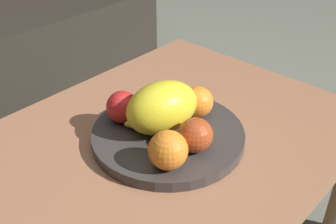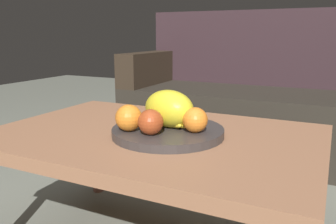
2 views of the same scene
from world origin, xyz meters
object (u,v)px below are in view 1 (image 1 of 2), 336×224
Objects in this scene: fruit_bowl at (168,135)px; orange_left at (168,150)px; coffee_table at (146,165)px; banana_bunch at (158,113)px; apple_front at (122,107)px; orange_front at (197,102)px; apple_left at (195,135)px; melon_large_front at (161,107)px.

orange_left is at bearing -137.79° from fruit_bowl.
banana_bunch reaches higher than coffee_table.
apple_front is at bearing 122.73° from banana_bunch.
coffee_table is 0.12m from banana_bunch.
orange_front is 1.00× the size of apple_left.
orange_front is (0.10, -0.03, -0.02)m from melon_large_front.
fruit_bowl is 4.65× the size of orange_front.
fruit_bowl is at bearing 81.90° from apple_left.
melon_large_front reaches higher than apple_left.
orange_left is 0.15m from banana_bunch.
orange_front is at bearing -5.47° from fruit_bowl.
apple_front is at bearing 110.89° from fruit_bowl.
banana_bunch is (0.06, 0.02, 0.10)m from coffee_table.
coffee_table is 6.06× the size of melon_large_front.
banana_bunch is (0.01, 0.02, -0.03)m from melon_large_front.
fruit_bowl is 0.11m from orange_front.
coffee_table is at bearing 71.54° from orange_left.
melon_large_front reaches higher than orange_front.
orange_front is at bearing -40.57° from apple_front.
apple_left is (0.08, -0.01, -0.00)m from orange_left.
coffee_table is 0.19m from orange_front.
orange_left is at bearing 175.69° from apple_left.
melon_large_front is 2.28× the size of orange_front.
apple_left reaches higher than banana_bunch.
apple_front is 0.08m from banana_bunch.
melon_large_front is 2.13× the size of orange_left.
apple_left is at bearing -94.86° from melon_large_front.
apple_front is at bearing 74.99° from orange_left.
orange_front is 0.99× the size of apple_front.
apple_left is (-0.01, -0.09, 0.05)m from fruit_bowl.
banana_bunch is at bearing -57.27° from apple_front.
melon_large_front reaches higher than banana_bunch.
fruit_bowl is 4.62× the size of apple_front.
apple_front is at bearing 139.43° from orange_front.
apple_front is at bearing 98.15° from apple_left.
orange_left is at bearing -130.67° from melon_large_front.
fruit_bowl is at bearing -69.11° from apple_front.
orange_front reaches higher than coffee_table.
orange_front and apple_left have the same top height.
apple_left is at bearing -143.23° from orange_front.
fruit_bowl is 0.12m from apple_front.
melon_large_front reaches higher than fruit_bowl.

